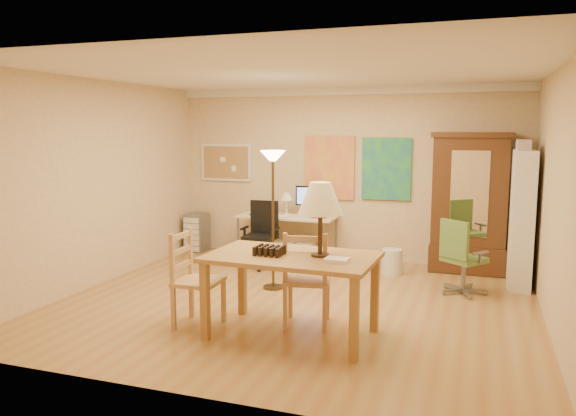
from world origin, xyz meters
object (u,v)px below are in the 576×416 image
(dining_table, at_px, (302,240))
(office_chair_green, at_px, (462,274))
(armoire, at_px, (469,212))
(computer_desk, at_px, (290,233))
(bookshelf, at_px, (522,220))
(office_chair_black, at_px, (261,250))

(dining_table, relative_size, office_chair_green, 1.77)
(office_chair_green, xyz_separation_m, armoire, (0.03, 1.20, 0.62))
(office_chair_green, bearing_deg, computer_desk, 157.26)
(dining_table, bearing_deg, armoire, 65.29)
(armoire, distance_m, bookshelf, 0.90)
(computer_desk, height_order, armoire, armoire)
(dining_table, distance_m, office_chair_black, 2.99)
(dining_table, xyz_separation_m, office_chair_green, (1.46, 2.04, -0.73))
(office_chair_black, xyz_separation_m, armoire, (2.93, 0.71, 0.61))
(computer_desk, bearing_deg, bookshelf, -8.99)
(office_chair_green, height_order, bookshelf, bookshelf)
(office_chair_green, bearing_deg, dining_table, -125.57)
(computer_desk, distance_m, bookshelf, 3.43)
(dining_table, height_order, office_chair_green, dining_table)
(dining_table, distance_m, office_chair_green, 2.61)
(armoire, bearing_deg, computer_desk, -178.22)
(office_chair_green, relative_size, armoire, 0.47)
(computer_desk, height_order, bookshelf, bookshelf)
(office_chair_black, height_order, office_chair_green, office_chair_black)
(computer_desk, bearing_deg, office_chair_green, -22.74)
(dining_table, relative_size, bookshelf, 0.94)
(armoire, bearing_deg, bookshelf, -42.80)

